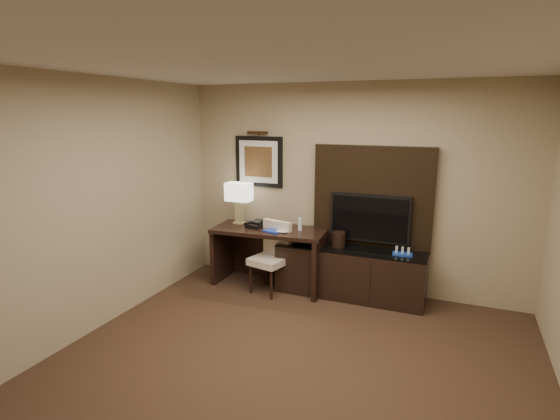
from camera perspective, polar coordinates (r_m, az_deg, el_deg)
The scene contains 18 objects.
floor at distance 4.02m, azimuth -0.55°, elevation -22.63°, with size 4.50×5.00×0.01m, color #332117.
ceiling at distance 3.31m, azimuth -0.66°, elevation 19.26°, with size 4.50×5.00×0.01m, color silver.
wall_back at distance 5.75m, azimuth 9.18°, elevation 2.77°, with size 4.50×0.01×2.70m, color tan.
wall_left at distance 4.75m, azimuth -26.44°, elevation -0.47°, with size 0.01×5.00×2.70m, color tan.
desk at distance 5.94m, azimuth -1.36°, elevation -6.20°, with size 1.50×0.64×0.81m, color black.
credenza at distance 5.72m, azimuth 9.13°, elevation -7.98°, with size 1.87×0.52×0.65m, color black.
tv_wall_panel at distance 5.65m, azimuth 11.97°, elevation 1.65°, with size 1.50×0.12×1.30m, color black.
tv at distance 5.61m, azimuth 11.66°, elevation -1.04°, with size 1.00×0.08×0.60m, color black.
artwork at distance 6.12m, azimuth -2.76°, elevation 6.33°, with size 0.70×0.04×0.70m, color black.
picture_light at distance 6.05m, azimuth -2.96°, elevation 10.06°, with size 0.04×0.04×0.30m, color #3D2713.
desk_chair at distance 5.72m, azimuth -1.48°, elevation -6.55°, with size 0.42×0.49×0.88m, color beige, non-canonical shape.
table_lamp at distance 6.06m, azimuth -5.37°, elevation 1.02°, with size 0.37×0.21×0.60m, color tan, non-canonical shape.
desk_phone at distance 5.87m, azimuth -3.30°, elevation -1.83°, with size 0.20×0.18×0.10m, color black, non-canonical shape.
blue_folder at distance 5.73m, azimuth -0.52°, elevation -2.60°, with size 0.23×0.30×0.02m, color #1933A2.
book at distance 5.68m, azimuth -0.26°, elevation -1.73°, with size 0.15×0.02×0.21m, color #A18F7F.
water_bottle at distance 5.72m, azimuth 2.64°, elevation -1.87°, with size 0.06×0.06×0.17m, color silver.
ice_bucket at distance 5.61m, azimuth 7.67°, elevation -3.81°, with size 0.17×0.17×0.19m, color black.
minibar_tray at distance 5.46m, azimuth 15.71°, elevation -5.25°, with size 0.23×0.14×0.08m, color #183CA1, non-canonical shape.
Camera 1 is at (1.29, -3.03, 2.32)m, focal length 28.00 mm.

